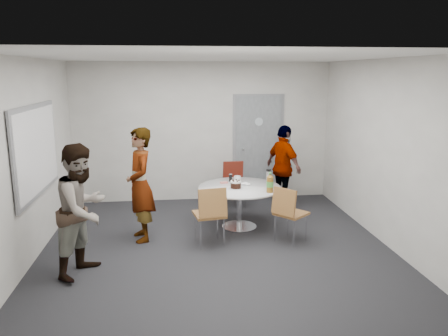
{
  "coord_description": "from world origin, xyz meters",
  "views": [
    {
      "loc": [
        -0.61,
        -5.98,
        2.51
      ],
      "look_at": [
        0.14,
        0.25,
        1.12
      ],
      "focal_mm": 35.0,
      "sensor_mm": 36.0,
      "label": 1
    }
  ],
  "objects": [
    {
      "name": "person_left",
      "position": [
        -1.73,
        -0.63,
        0.83
      ],
      "size": [
        0.92,
        1.01,
        1.67
      ],
      "primitive_type": "imported",
      "rotation": [
        0.0,
        0.0,
        1.11
      ],
      "color": "white",
      "rests_on": "floor"
    },
    {
      "name": "whiteboard",
      "position": [
        -2.46,
        0.2,
        1.45
      ],
      "size": [
        0.04,
        1.9,
        1.25
      ],
      "color": "gray",
      "rests_on": "wall_left"
    },
    {
      "name": "wall_front",
      "position": [
        0.0,
        -2.5,
        1.35
      ],
      "size": [
        5.0,
        0.0,
        5.0
      ],
      "primitive_type": "plane",
      "rotation": [
        -1.57,
        0.0,
        0.0
      ],
      "color": "#B3B0AA",
      "rests_on": "floor"
    },
    {
      "name": "table",
      "position": [
        0.49,
        0.75,
        0.6
      ],
      "size": [
        1.33,
        1.33,
        1.01
      ],
      "color": "silver",
      "rests_on": "floor"
    },
    {
      "name": "wall_left",
      "position": [
        -2.5,
        0.0,
        1.35
      ],
      "size": [
        0.0,
        5.0,
        5.0
      ],
      "primitive_type": "plane",
      "rotation": [
        1.57,
        0.0,
        1.57
      ],
      "color": "#B3B0AA",
      "rests_on": "floor"
    },
    {
      "name": "chair_near_left",
      "position": [
        -0.08,
        0.02,
        0.55
      ],
      "size": [
        0.5,
        0.53,
        0.9
      ],
      "rotation": [
        0.0,
        0.0,
        0.17
      ],
      "color": "brown",
      "rests_on": "floor"
    },
    {
      "name": "chair_near_right",
      "position": [
        1.07,
        0.01,
        0.52
      ],
      "size": [
        0.6,
        0.59,
        0.86
      ],
      "rotation": [
        0.0,
        0.0,
        -0.87
      ],
      "color": "brown",
      "rests_on": "floor"
    },
    {
      "name": "ceiling",
      "position": [
        0.0,
        0.0,
        2.7
      ],
      "size": [
        5.0,
        5.0,
        0.0
      ],
      "primitive_type": "plane",
      "rotation": [
        3.14,
        0.0,
        0.0
      ],
      "color": "silver",
      "rests_on": "wall_back"
    },
    {
      "name": "door",
      "position": [
        1.1,
        2.48,
        1.03
      ],
      "size": [
        1.02,
        0.17,
        2.12
      ],
      "color": "slate",
      "rests_on": "wall_back"
    },
    {
      "name": "wall_back",
      "position": [
        0.0,
        2.5,
        1.35
      ],
      "size": [
        5.0,
        0.0,
        5.0
      ],
      "primitive_type": "plane",
      "rotation": [
        1.57,
        0.0,
        0.0
      ],
      "color": "#B3B0AA",
      "rests_on": "floor"
    },
    {
      "name": "person_main",
      "position": [
        -1.09,
        0.43,
        0.86
      ],
      "size": [
        0.55,
        0.71,
        1.71
      ],
      "primitive_type": "imported",
      "rotation": [
        0.0,
        0.0,
        -1.33
      ],
      "color": "#A5C6EA",
      "rests_on": "floor"
    },
    {
      "name": "wall_right",
      "position": [
        2.5,
        0.0,
        1.35
      ],
      "size": [
        0.0,
        5.0,
        5.0
      ],
      "primitive_type": "plane",
      "rotation": [
        1.57,
        0.0,
        -1.57
      ],
      "color": "#B3B0AA",
      "rests_on": "floor"
    },
    {
      "name": "floor",
      "position": [
        0.0,
        0.0,
        0.0
      ],
      "size": [
        5.0,
        5.0,
        0.0
      ],
      "primitive_type": "plane",
      "color": "black",
      "rests_on": "ground"
    },
    {
      "name": "chair_far",
      "position": [
        0.54,
        1.94,
        0.52
      ],
      "size": [
        0.43,
        0.46,
        0.85
      ],
      "rotation": [
        0.0,
        0.0,
        3.19
      ],
      "color": "maroon",
      "rests_on": "floor"
    },
    {
      "name": "person_right",
      "position": [
        1.44,
        1.75,
        0.78
      ],
      "size": [
        0.72,
        0.99,
        1.56
      ],
      "primitive_type": "imported",
      "rotation": [
        0.0,
        0.0,
        2.0
      ],
      "color": "black",
      "rests_on": "floor"
    }
  ]
}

